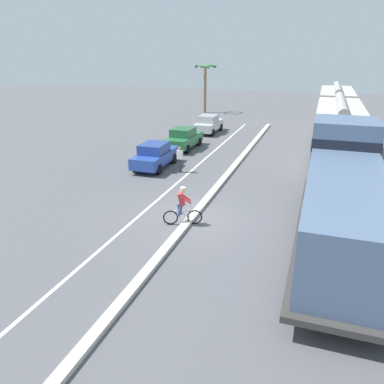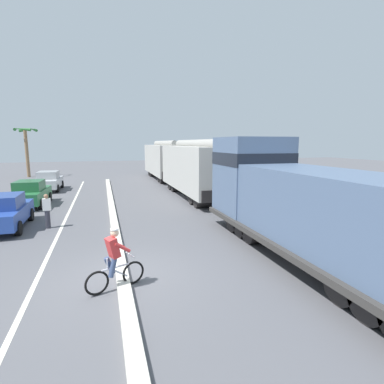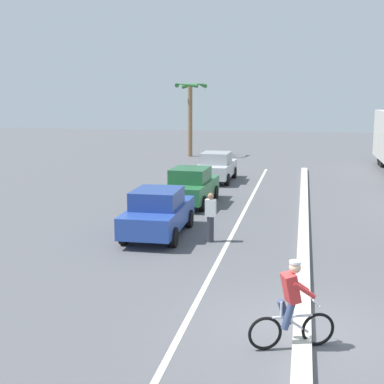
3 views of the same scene
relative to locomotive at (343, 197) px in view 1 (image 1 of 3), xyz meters
name	(u,v)px [view 1 (image 1 of 3)]	position (x,y,z in m)	size (l,w,h in m)	color
ground_plane	(192,219)	(-6.13, -0.15, -1.80)	(120.00, 120.00, 0.00)	#56565B
median_curb	(225,177)	(-6.13, 5.85, -1.72)	(0.36, 36.00, 0.16)	beige
lane_stripe	(187,175)	(-8.53, 5.85, -1.79)	(0.14, 36.00, 0.01)	silver
locomotive	(343,197)	(0.00, 0.00, 0.00)	(3.10, 11.61, 4.20)	slate
hopper_car_lead	(338,131)	(0.00, 12.16, 0.28)	(2.90, 10.60, 4.18)	#B7B5AD
hopper_car_middle	(335,108)	(0.00, 23.76, 0.28)	(2.90, 10.60, 4.18)	#B4B2AA
parked_car_blue	(155,155)	(-10.98, 6.59, -0.98)	(1.89, 4.23, 1.62)	#28479E
parked_car_green	(184,138)	(-10.98, 11.96, -0.98)	(1.94, 4.25, 1.62)	#286B3D
parked_car_silver	(209,124)	(-10.91, 18.41, -0.98)	(1.89, 4.23, 1.62)	#B7BABF
cyclist	(182,207)	(-6.35, -0.84, -0.98)	(1.61, 0.74, 1.71)	black
palm_tree_near	(205,78)	(-14.86, 29.95, 2.32)	(2.36, 2.28, 5.75)	#846647
pedestrian_by_cars	(180,159)	(-9.11, 6.18, -0.95)	(0.34, 0.22, 1.62)	#33333D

